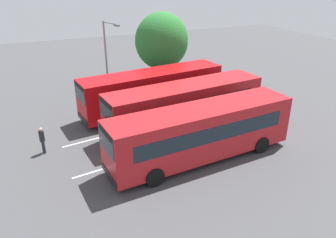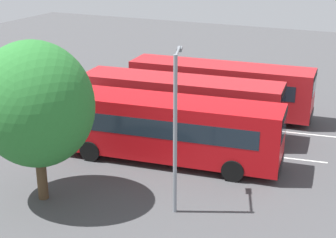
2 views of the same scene
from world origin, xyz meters
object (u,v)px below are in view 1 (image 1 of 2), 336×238
(street_lamp, at_px, (107,55))
(depot_tree, at_px, (162,41))
(bus_center_left, at_px, (185,105))
(bus_center_right, at_px, (201,131))
(bus_far_left, at_px, (152,90))
(pedestrian, at_px, (42,138))

(street_lamp, bearing_deg, depot_tree, 86.80)
(bus_center_left, relative_size, street_lamp, 1.76)
(bus_center_left, distance_m, bus_center_right, 4.13)
(depot_tree, bearing_deg, bus_far_left, 60.50)
(pedestrian, height_order, street_lamp, street_lamp)
(depot_tree, bearing_deg, street_lamp, 15.30)
(bus_center_right, height_order, street_lamp, street_lamp)
(bus_far_left, xyz_separation_m, bus_center_right, (0.09, 7.86, 0.00))
(pedestrian, relative_size, street_lamp, 0.26)
(street_lamp, distance_m, depot_tree, 5.79)
(street_lamp, bearing_deg, bus_far_left, 10.42)
(bus_far_left, relative_size, depot_tree, 1.68)
(bus_far_left, bearing_deg, depot_tree, -125.87)
(street_lamp, height_order, depot_tree, depot_tree)
(pedestrian, xyz_separation_m, street_lamp, (-6.21, -7.58, 2.82))
(pedestrian, relative_size, depot_tree, 0.25)
(bus_center_left, xyz_separation_m, street_lamp, (3.21, -8.06, 2.03))
(depot_tree, bearing_deg, bus_center_right, 76.23)
(bus_center_right, bearing_deg, pedestrian, -32.17)
(bus_far_left, height_order, bus_center_right, same)
(bus_center_right, xyz_separation_m, pedestrian, (8.45, -4.48, -0.79))
(bus_center_left, relative_size, bus_center_right, 1.00)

